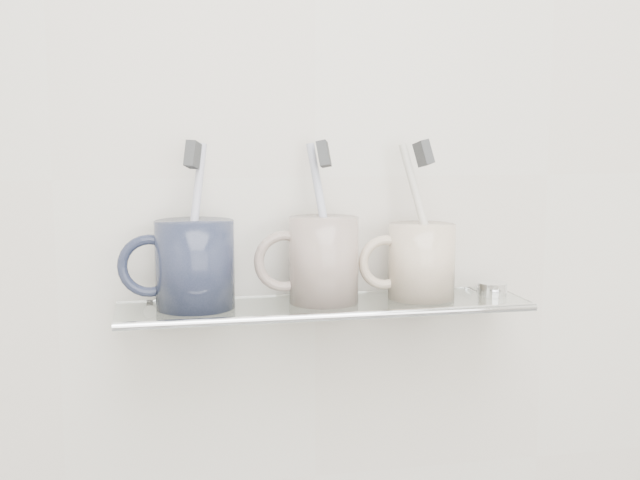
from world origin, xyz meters
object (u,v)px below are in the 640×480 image
object	(u,v)px
shelf_glass	(325,306)
mug_center	(324,260)
mug_right	(422,261)
mug_left	(195,264)

from	to	relation	value
shelf_glass	mug_center	bearing A→B (deg)	97.35
shelf_glass	mug_right	distance (m)	0.13
mug_center	mug_right	world-z (taller)	mug_center
mug_center	mug_right	xyz separation A→B (m)	(0.13, 0.00, -0.01)
mug_left	mug_center	bearing A→B (deg)	7.86
mug_center	shelf_glass	bearing A→B (deg)	-100.72
mug_left	mug_right	size ratio (longest dim) A/B	1.11
shelf_glass	mug_left	distance (m)	0.17
mug_left	mug_right	world-z (taller)	mug_left
mug_center	mug_left	bearing A→B (deg)	161.94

